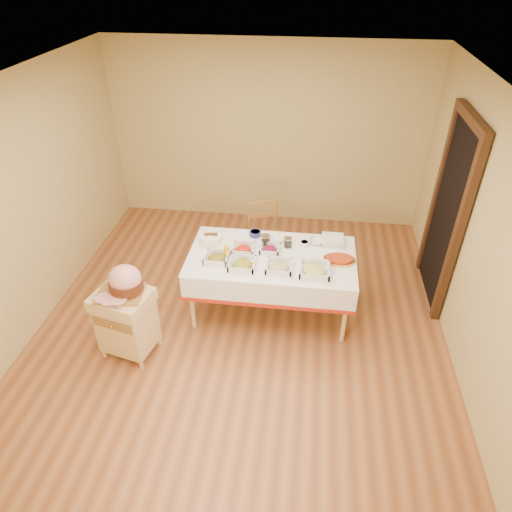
{
  "coord_description": "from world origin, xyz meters",
  "views": [
    {
      "loc": [
        0.65,
        -3.78,
        3.58
      ],
      "look_at": [
        0.14,
        0.2,
        0.81
      ],
      "focal_mm": 32.0,
      "sensor_mm": 36.0,
      "label": 1
    }
  ],
  "objects": [
    {
      "name": "plate_stack",
      "position": [
        0.96,
        0.64,
        0.8
      ],
      "size": [
        0.24,
        0.24,
        0.07
      ],
      "color": "silver",
      "rests_on": "dining_table"
    },
    {
      "name": "small_bowl_mid",
      "position": [
        0.07,
        0.68,
        0.79
      ],
      "size": [
        0.14,
        0.14,
        0.06
      ],
      "color": "navy",
      "rests_on": "dining_table"
    },
    {
      "name": "room_shell",
      "position": [
        0.0,
        0.0,
        1.3
      ],
      "size": [
        5.0,
        5.0,
        5.0
      ],
      "color": "#96582E",
      "rests_on": "ground"
    },
    {
      "name": "serving_dish_f",
      "position": [
        0.27,
        0.37,
        0.79
      ],
      "size": [
        0.22,
        0.21,
        0.1
      ],
      "color": "silver",
      "rests_on": "dining_table"
    },
    {
      "name": "bread_basket",
      "position": [
        -0.41,
        0.48,
        0.81
      ],
      "size": [
        0.26,
        0.26,
        0.11
      ],
      "color": "white",
      "rests_on": "dining_table"
    },
    {
      "name": "preserve_jar_right",
      "position": [
        0.46,
        0.5,
        0.81
      ],
      "size": [
        0.09,
        0.09,
        0.12
      ],
      "color": "silver",
      "rests_on": "dining_table"
    },
    {
      "name": "serving_dish_b",
      "position": [
        0.01,
        0.05,
        0.8
      ],
      "size": [
        0.27,
        0.27,
        0.11
      ],
      "color": "silver",
      "rests_on": "dining_table"
    },
    {
      "name": "butcher_cart",
      "position": [
        -1.09,
        -0.55,
        0.43
      ],
      "size": [
        0.62,
        0.56,
        0.76
      ],
      "color": "#E2BF7C",
      "rests_on": "ground"
    },
    {
      "name": "ham_on_board",
      "position": [
        -1.04,
        -0.51,
        0.89
      ],
      "size": [
        0.46,
        0.44,
        0.3
      ],
      "color": "olive",
      "rests_on": "butcher_cart"
    },
    {
      "name": "mustard_bottle",
      "position": [
        -0.18,
        0.21,
        0.84
      ],
      "size": [
        0.06,
        0.06,
        0.18
      ],
      "color": "yellow",
      "rests_on": "dining_table"
    },
    {
      "name": "serving_dish_a",
      "position": [
        -0.28,
        0.13,
        0.8
      ],
      "size": [
        0.26,
        0.26,
        0.11
      ],
      "color": "silver",
      "rests_on": "dining_table"
    },
    {
      "name": "dining_chair",
      "position": [
        0.13,
        1.14,
        0.47
      ],
      "size": [
        0.52,
        0.51,
        0.91
      ],
      "color": "olive",
      "rests_on": "ground"
    },
    {
      "name": "small_bowl_right",
      "position": [
        0.64,
        0.55,
        0.79
      ],
      "size": [
        0.1,
        0.1,
        0.05
      ],
      "color": "silver",
      "rests_on": "dining_table"
    },
    {
      "name": "bowl_small_imported",
      "position": [
        0.78,
        0.61,
        0.79
      ],
      "size": [
        0.2,
        0.2,
        0.05
      ],
      "primitive_type": "imported",
      "rotation": [
        0.0,
        0.0,
        0.23
      ],
      "color": "silver",
      "rests_on": "dining_table"
    },
    {
      "name": "doorway",
      "position": [
        2.2,
        0.9,
        1.11
      ],
      "size": [
        0.09,
        1.1,
        2.2
      ],
      "color": "black",
      "rests_on": "ground"
    },
    {
      "name": "bowl_white_imported",
      "position": [
        0.32,
        0.59,
        0.78
      ],
      "size": [
        0.15,
        0.15,
        0.04
      ],
      "primitive_type": "imported",
      "rotation": [
        0.0,
        0.0,
        -0.02
      ],
      "color": "silver",
      "rests_on": "dining_table"
    },
    {
      "name": "serving_dish_d",
      "position": [
        0.77,
        0.04,
        0.8
      ],
      "size": [
        0.31,
        0.31,
        0.12
      ],
      "color": "silver",
      "rests_on": "dining_table"
    },
    {
      "name": "preserve_jar_left",
      "position": [
        0.21,
        0.5,
        0.82
      ],
      "size": [
        0.1,
        0.1,
        0.13
      ],
      "color": "silver",
      "rests_on": "dining_table"
    },
    {
      "name": "serving_dish_c",
      "position": [
        0.4,
        0.05,
        0.8
      ],
      "size": [
        0.27,
        0.27,
        0.11
      ],
      "color": "silver",
      "rests_on": "dining_table"
    },
    {
      "name": "brass_platter",
      "position": [
        1.03,
        0.29,
        0.78
      ],
      "size": [
        0.34,
        0.24,
        0.04
      ],
      "color": "gold",
      "rests_on": "dining_table"
    },
    {
      "name": "dining_table",
      "position": [
        0.3,
        0.3,
        0.6
      ],
      "size": [
        1.82,
        1.02,
        0.76
      ],
      "color": "#E2BF7C",
      "rests_on": "ground"
    },
    {
      "name": "small_bowl_left",
      "position": [
        -0.44,
        0.58,
        0.79
      ],
      "size": [
        0.12,
        0.12,
        0.06
      ],
      "color": "silver",
      "rests_on": "dining_table"
    },
    {
      "name": "serving_dish_e",
      "position": [
        -0.02,
        0.33,
        0.8
      ],
      "size": [
        0.25,
        0.24,
        0.12
      ],
      "color": "silver",
      "rests_on": "dining_table"
    }
  ]
}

